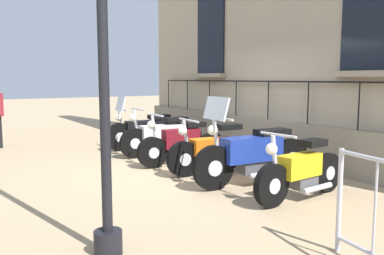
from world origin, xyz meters
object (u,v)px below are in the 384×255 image
motorcycle_orange (214,151)px  motorcycle_maroon (183,145)px  motorcycle_yellow (301,172)px  motorcycle_black (146,131)px  motorcycle_white (162,136)px  motorcycle_blue (253,154)px

motorcycle_orange → motorcycle_maroon: bearing=-83.2°
motorcycle_orange → motorcycle_yellow: 2.01m
motorcycle_black → motorcycle_orange: bearing=88.7°
motorcycle_white → motorcycle_yellow: motorcycle_white is taller
motorcycle_black → motorcycle_blue: size_ratio=0.91×
motorcycle_orange → motorcycle_yellow: size_ratio=1.02×
motorcycle_maroon → motorcycle_black: bearing=-95.0°
motorcycle_white → motorcycle_blue: size_ratio=0.91×
motorcycle_white → motorcycle_black: bearing=-92.8°
motorcycle_maroon → motorcycle_yellow: (-0.21, 2.94, -0.00)m
motorcycle_yellow → motorcycle_orange: bearing=-87.1°
motorcycle_blue → motorcycle_yellow: (-0.03, 1.01, -0.10)m
motorcycle_white → motorcycle_blue: motorcycle_blue is taller
motorcycle_white → motorcycle_maroon: (0.13, 1.11, -0.03)m
motorcycle_blue → motorcycle_yellow: motorcycle_blue is taller
motorcycle_black → motorcycle_orange: (0.07, 3.00, -0.03)m
motorcycle_black → motorcycle_blue: (-0.00, 3.99, 0.06)m
motorcycle_white → motorcycle_yellow: bearing=91.1°
motorcycle_black → motorcycle_orange: 3.00m
motorcycle_orange → motorcycle_white: bearing=-90.6°
motorcycle_white → motorcycle_maroon: motorcycle_white is taller
motorcycle_white → motorcycle_yellow: 4.05m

